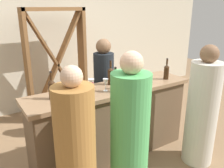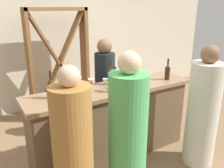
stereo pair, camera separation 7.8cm
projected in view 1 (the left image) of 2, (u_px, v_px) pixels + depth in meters
ground_plane at (112, 154)px, 3.33m from camera, size 12.00×12.00×0.00m
back_wall at (52, 37)px, 4.65m from camera, size 8.00×0.10×2.80m
bar_counter at (112, 122)px, 3.17m from camera, size 2.23×0.56×0.99m
wine_rack at (57, 64)px, 4.27m from camera, size 1.08×0.28×1.96m
wine_bottle_leftmost_amber_brown at (52, 89)px, 2.62m from camera, size 0.08×0.08×0.32m
wine_bottle_second_left_dark_green at (115, 82)px, 2.84m from camera, size 0.08×0.08×0.31m
wine_bottle_center_amber_brown at (111, 75)px, 3.11m from camera, size 0.08×0.08×0.33m
wine_bottle_second_right_amber_brown at (166, 71)px, 3.34m from camera, size 0.07×0.07×0.30m
wine_glass_near_left at (120, 81)px, 2.95m from camera, size 0.06×0.06×0.15m
wine_glass_near_center at (105, 83)px, 2.87m from camera, size 0.07×0.07×0.15m
wine_glass_near_right at (91, 83)px, 2.87m from camera, size 0.08×0.08×0.16m
wine_glass_far_left at (79, 80)px, 2.96m from camera, size 0.08×0.08×0.14m
person_left_guest at (130, 135)px, 2.41m from camera, size 0.40×0.40×1.60m
person_center_guest at (202, 111)px, 3.00m from camera, size 0.45×0.45×1.56m
person_right_guest at (76, 152)px, 2.19m from camera, size 0.40×0.40×1.52m
person_server_behind at (104, 92)px, 3.65m from camera, size 0.38×0.38×1.54m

